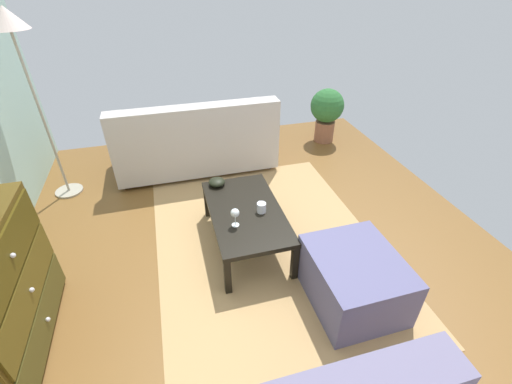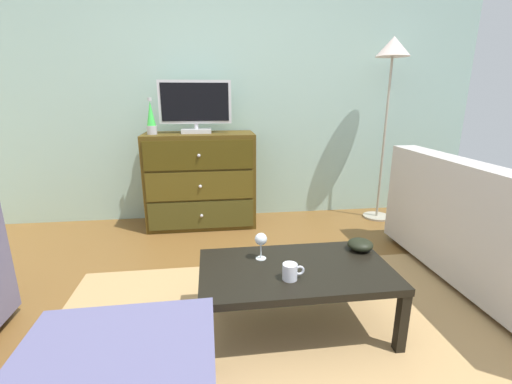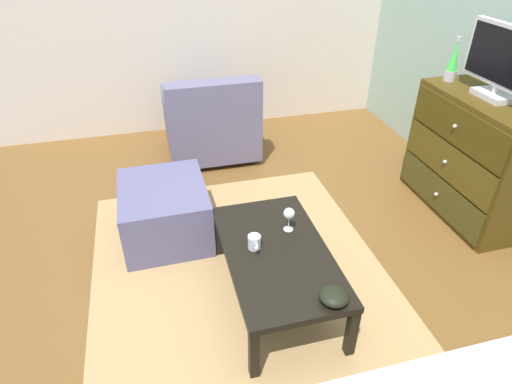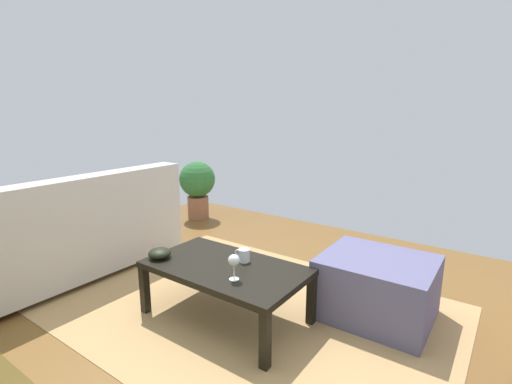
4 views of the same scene
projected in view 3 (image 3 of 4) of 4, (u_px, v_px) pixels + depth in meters
The scene contains 12 objects.
ground_plane at pixel (267, 268), 2.94m from camera, with size 5.37×4.47×0.05m, color brown.
wall_plain_left at pixel (201, 4), 4.22m from camera, with size 0.12×4.47×2.52m, color beige.
area_rug at pixel (246, 291), 2.72m from camera, with size 2.60×1.90×0.01m, color tan.
dresser at pixel (473, 158), 3.25m from camera, with size 1.05×0.49×0.92m.
tv at pixel (504, 62), 2.88m from camera, with size 0.67×0.18×0.49m.
lava_lamp at pixel (453, 62), 3.25m from camera, with size 0.09×0.09×0.33m.
coffee_table at pixel (277, 256), 2.52m from camera, with size 1.04×0.59×0.37m.
wine_glass at pixel (289, 214), 2.60m from camera, with size 0.07×0.07×0.16m.
mug at pixel (254, 242), 2.49m from camera, with size 0.11×0.08×0.08m.
bowl_decorative at pixel (334, 296), 2.15m from camera, with size 0.15×0.15×0.07m, color black.
armchair at pixel (211, 123), 4.09m from camera, with size 0.80×0.83×0.81m.
ottoman at pixel (165, 211), 3.11m from camera, with size 0.70×0.60×0.41m, color slate.
Camera 3 is at (2.09, -0.63, 2.02)m, focal length 30.25 mm.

